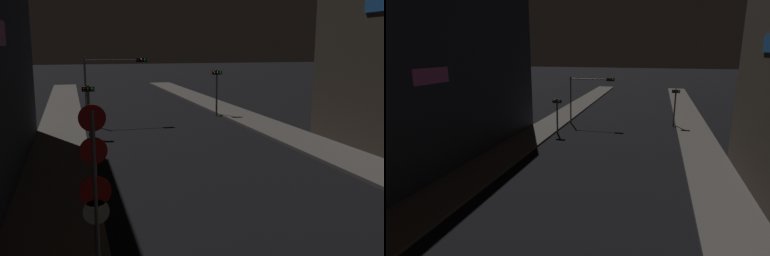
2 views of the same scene
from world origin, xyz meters
TOP-DOWN VIEW (x-y plane):
  - sidewalk_left at (-7.26, 34.05)m, footprint 3.18×72.09m
  - sidewalk_right at (7.26, 34.05)m, footprint 3.18×72.09m
  - traffic_light_overhead at (-3.55, 35.64)m, footprint 4.74×0.41m
  - traffic_light_left_kerb at (-5.41, 31.02)m, footprint 0.80×0.42m
  - traffic_light_right_kerb at (5.41, 36.84)m, footprint 0.80×0.41m

SIDE VIEW (x-z plane):
  - sidewalk_left at x=-7.26m, z-range 0.00..0.17m
  - sidewalk_right at x=7.26m, z-range 0.00..0.17m
  - traffic_light_left_kerb at x=-5.41m, z-range 0.76..4.14m
  - traffic_light_right_kerb at x=5.41m, z-range 0.83..4.75m
  - traffic_light_overhead at x=-3.55m, z-range 1.18..6.24m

